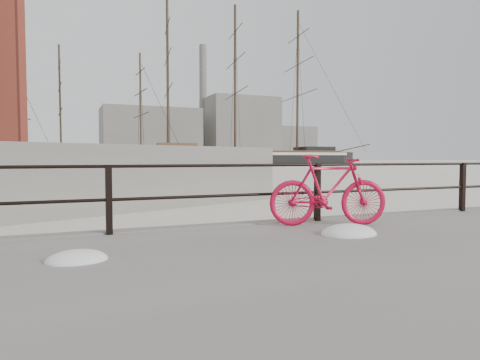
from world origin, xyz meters
name	(u,v)px	position (x,y,z in m)	size (l,w,h in m)	color
ground	(455,227)	(0.00, 0.00, 0.00)	(400.00, 400.00, 0.00)	white
guardrail	(462,187)	(0.00, -0.15, 0.85)	(28.00, 0.10, 1.00)	black
bicycle	(328,190)	(-3.63, -0.68, 0.93)	(1.91, 0.29, 1.15)	red
barque_black	(235,164)	(27.63, 81.37, 0.00)	(64.41, 21.08, 36.14)	black
schooner_mid	(103,166)	(-1.24, 71.14, 0.00)	(29.24, 12.37, 21.00)	silver
industrial_west	(150,135)	(20.00, 140.00, 9.00)	(32.00, 18.00, 18.00)	gray
industrial_mid	(240,130)	(55.00, 145.00, 12.00)	(26.00, 20.00, 24.00)	gray
industrial_east	(286,144)	(78.00, 150.00, 7.00)	(20.00, 16.00, 14.00)	gray
smokestack	(203,104)	(42.00, 150.00, 22.00)	(2.80, 2.80, 44.00)	gray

